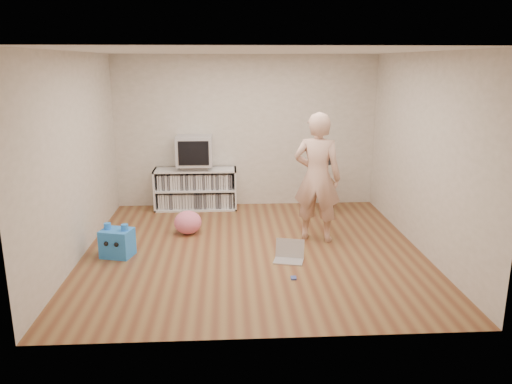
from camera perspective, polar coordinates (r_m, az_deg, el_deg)
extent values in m
plane|color=brown|center=(6.82, -0.35, -6.60)|extent=(4.50, 4.50, 0.00)
cube|color=beige|center=(8.68, -1.15, 6.90)|extent=(4.50, 0.02, 2.60)
cube|color=beige|center=(4.27, 1.19, -1.27)|extent=(4.50, 0.02, 2.60)
cube|color=beige|center=(6.73, -19.91, 3.76)|extent=(0.02, 4.50, 2.60)
cube|color=beige|center=(6.95, 18.55, 4.19)|extent=(0.02, 4.50, 2.60)
cube|color=white|center=(6.35, -0.39, 15.82)|extent=(4.50, 4.50, 0.01)
cube|color=white|center=(8.85, -6.83, 0.69)|extent=(1.40, 0.03, 0.70)
cube|color=white|center=(8.72, -11.41, 0.28)|extent=(0.03, 0.45, 0.70)
cube|color=white|center=(8.63, -2.37, 0.42)|extent=(0.03, 0.45, 0.70)
cube|color=white|center=(8.74, -6.84, -1.78)|extent=(1.40, 0.45, 0.03)
cube|color=white|center=(8.65, -6.91, 0.35)|extent=(1.34, 0.45, 0.03)
cube|color=white|center=(8.57, -6.98, 2.52)|extent=(1.40, 0.45, 0.03)
cube|color=silver|center=(8.65, -6.91, 0.35)|extent=(1.26, 0.36, 0.64)
cube|color=gray|center=(8.56, -6.99, 2.85)|extent=(0.45, 0.35, 0.07)
cube|color=#B5B5BA|center=(8.51, -7.05, 4.73)|extent=(0.60, 0.52, 0.50)
cube|color=black|center=(8.25, -7.16, 4.41)|extent=(0.50, 0.01, 0.40)
cylinder|color=brown|center=(8.25, 6.47, -0.98)|extent=(0.04, 0.04, 0.52)
cylinder|color=brown|center=(8.31, 8.78, -0.94)|extent=(0.04, 0.04, 0.52)
cylinder|color=brown|center=(8.57, 6.09, -0.37)|extent=(0.04, 0.04, 0.52)
cylinder|color=brown|center=(8.63, 8.32, -0.34)|extent=(0.04, 0.04, 0.52)
cube|color=brown|center=(8.37, 7.48, 1.16)|extent=(0.42, 0.42, 0.03)
cylinder|color=#333333|center=(8.37, 7.48, 1.35)|extent=(0.18, 0.18, 0.02)
cylinder|color=#333333|center=(8.33, 7.52, 2.50)|extent=(0.02, 0.02, 0.32)
imported|color=beige|center=(6.99, 7.01, 1.65)|extent=(0.77, 0.63, 1.82)
cube|color=silver|center=(6.44, 3.73, -7.86)|extent=(0.42, 0.34, 0.02)
cube|color=silver|center=(6.51, 3.90, -6.42)|extent=(0.38, 0.17, 0.24)
cube|color=black|center=(6.51, 3.90, -6.42)|extent=(0.33, 0.14, 0.19)
cube|color=#3E51A6|center=(5.96, 4.31, -9.77)|extent=(0.07, 0.09, 0.02)
cube|color=#2683FF|center=(6.78, -15.57, -5.63)|extent=(0.45, 0.40, 0.36)
cylinder|color=#2683FF|center=(6.77, -16.61, -3.76)|extent=(0.09, 0.09, 0.08)
cylinder|color=#2683FF|center=(6.66, -14.77, -3.93)|extent=(0.09, 0.09, 0.08)
sphere|color=black|center=(6.67, -16.76, -5.69)|extent=(0.06, 0.06, 0.06)
sphere|color=black|center=(6.61, -15.68, -5.81)|extent=(0.06, 0.06, 0.06)
ellipsoid|color=pink|center=(7.45, -7.80, -3.46)|extent=(0.47, 0.47, 0.34)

